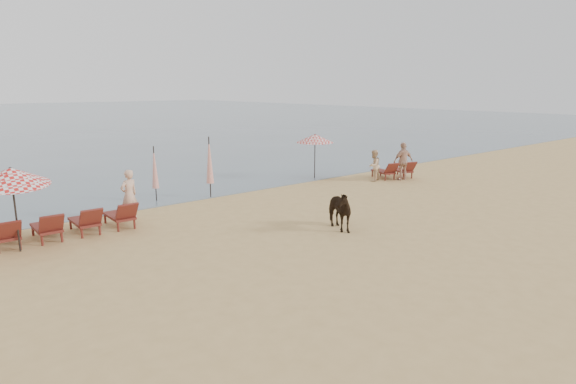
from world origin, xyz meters
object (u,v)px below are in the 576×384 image
umbrella_closed_right (209,160)px  beachgoer_left (129,195)px  cow (337,210)px  umbrella_open_left_b (11,176)px  beachgoer_right_b (403,161)px  beachgoer_right_a (374,166)px  umbrella_open_right (315,138)px  lounger_cluster_right (395,170)px  umbrella_closed_left (155,168)px  lounger_cluster_left (67,223)px

umbrella_closed_right → beachgoer_left: umbrella_closed_right is taller
umbrella_closed_right → cow: bearing=-83.6°
umbrella_open_left_b → beachgoer_right_b: size_ratio=1.33×
beachgoer_left → umbrella_closed_right: bearing=-178.2°
beachgoer_right_a → beachgoer_right_b: beachgoer_right_b is taller
umbrella_open_right → beachgoer_right_a: size_ratio=1.47×
umbrella_open_right → umbrella_closed_right: umbrella_closed_right is taller
lounger_cluster_right → beachgoer_left: beachgoer_left is taller
umbrella_open_left_b → umbrella_open_right: umbrella_open_left_b is taller
umbrella_closed_right → beachgoer_right_b: size_ratio=1.36×
umbrella_open_right → umbrella_closed_left: bearing=-165.9°
lounger_cluster_right → beachgoer_right_b: bearing=-79.3°
umbrella_open_left_b → cow: bearing=-18.3°
umbrella_closed_left → beachgoer_right_b: size_ratio=1.19×
lounger_cluster_left → beachgoer_right_a: (14.56, -0.09, 0.34)m
umbrella_open_right → beachgoer_right_a: 3.26m
lounger_cluster_left → cow: bearing=-32.9°
umbrella_open_left_b → beachgoer_left: size_ratio=1.42×
beachgoer_right_a → beachgoer_right_b: size_ratio=0.82×
cow → beachgoer_right_b: bearing=42.4°
beachgoer_left → lounger_cluster_left: bearing=4.1°
umbrella_open_left_b → lounger_cluster_left: bearing=28.0°
lounger_cluster_left → beachgoer_left: (2.33, 0.77, 0.45)m
umbrella_closed_left → beachgoer_left: (-1.92, -2.02, -0.51)m
cow → umbrella_open_right: bearing=69.7°
umbrella_closed_left → beachgoer_left: size_ratio=1.27×
beachgoer_right_a → umbrella_open_right: bearing=-67.6°
cow → umbrella_closed_right: bearing=114.5°
lounger_cluster_right → beachgoer_right_b: (-0.07, -0.55, 0.53)m
beachgoer_left → beachgoer_right_b: beachgoer_right_b is taller
umbrella_open_left_b → umbrella_open_right: 14.48m
umbrella_open_left_b → beachgoer_right_b: umbrella_open_left_b is taller
beachgoer_right_a → beachgoer_right_b: bearing=135.1°
beachgoer_left → umbrella_closed_left: bearing=-148.0°
umbrella_open_left_b → umbrella_closed_right: umbrella_closed_right is taller
umbrella_closed_left → cow: umbrella_closed_left is taller
umbrella_closed_right → umbrella_closed_left: bearing=157.3°
lounger_cluster_left → beachgoer_right_b: 15.94m
lounger_cluster_right → beachgoer_left: (-13.64, 1.07, 0.47)m
umbrella_open_left_b → umbrella_open_right: bearing=19.6°
umbrella_open_right → umbrella_closed_right: (-6.41, -0.36, -0.47)m
cow → beachgoer_right_a: beachgoer_right_a is taller
umbrella_open_left_b → umbrella_closed_right: bearing=25.8°
beachgoer_right_a → beachgoer_left: bearing=-19.2°
umbrella_closed_right → beachgoer_left: (-3.99, -1.15, -0.71)m
umbrella_open_left_b → beachgoer_right_b: bearing=7.3°
beachgoer_left → beachgoer_right_a: bearing=161.6°
umbrella_open_right → beachgoer_right_b: (3.18, -3.14, -1.11)m
umbrella_open_left_b → cow: umbrella_open_left_b is taller
umbrella_open_left_b → beachgoer_left: 4.23m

